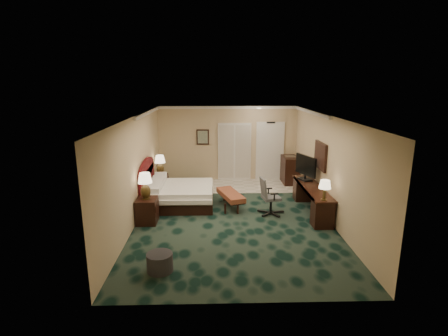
{
  "coord_description": "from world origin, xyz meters",
  "views": [
    {
      "loc": [
        -0.48,
        -8.78,
        3.55
      ],
      "look_at": [
        -0.22,
        0.6,
        1.22
      ],
      "focal_mm": 28.0,
      "sensor_mm": 36.0,
      "label": 1
    }
  ],
  "objects_px": {
    "bed": "(181,195)",
    "ottoman": "(160,262)",
    "tv": "(306,168)",
    "minibar": "(290,170)",
    "nightstand_far": "(161,183)",
    "lamp_near": "(145,186)",
    "nightstand_near": "(147,211)",
    "desk": "(311,199)",
    "lamp_far": "(160,165)",
    "bed_bench": "(231,200)",
    "desk_chair": "(271,196)"
  },
  "relations": [
    {
      "from": "desk",
      "to": "minibar",
      "type": "height_order",
      "value": "minibar"
    },
    {
      "from": "tv",
      "to": "nightstand_near",
      "type": "bearing_deg",
      "value": 176.96
    },
    {
      "from": "ottoman",
      "to": "desk",
      "type": "xyz_separation_m",
      "value": [
        3.75,
        3.04,
        0.18
      ]
    },
    {
      "from": "nightstand_near",
      "to": "lamp_near",
      "type": "relative_size",
      "value": 0.95
    },
    {
      "from": "bed_bench",
      "to": "tv",
      "type": "height_order",
      "value": "tv"
    },
    {
      "from": "bed",
      "to": "desk",
      "type": "bearing_deg",
      "value": -10.28
    },
    {
      "from": "bed_bench",
      "to": "desk",
      "type": "xyz_separation_m",
      "value": [
        2.23,
        -0.46,
        0.15
      ]
    },
    {
      "from": "lamp_far",
      "to": "nightstand_far",
      "type": "bearing_deg",
      "value": -69.24
    },
    {
      "from": "lamp_near",
      "to": "desk_chair",
      "type": "bearing_deg",
      "value": 8.46
    },
    {
      "from": "nightstand_far",
      "to": "bed",
      "type": "bearing_deg",
      "value": -60.61
    },
    {
      "from": "nightstand_far",
      "to": "ottoman",
      "type": "distance_m",
      "value": 5.16
    },
    {
      "from": "lamp_near",
      "to": "tv",
      "type": "relative_size",
      "value": 0.72
    },
    {
      "from": "minibar",
      "to": "lamp_near",
      "type": "bearing_deg",
      "value": -141.87
    },
    {
      "from": "bed",
      "to": "ottoman",
      "type": "distance_m",
      "value": 3.71
    },
    {
      "from": "lamp_near",
      "to": "minibar",
      "type": "relative_size",
      "value": 0.71
    },
    {
      "from": "desk",
      "to": "bed_bench",
      "type": "bearing_deg",
      "value": 168.25
    },
    {
      "from": "desk",
      "to": "tv",
      "type": "distance_m",
      "value": 1.0
    },
    {
      "from": "tv",
      "to": "minibar",
      "type": "xyz_separation_m",
      "value": [
        0.02,
        2.19,
        -0.62
      ]
    },
    {
      "from": "bed_bench",
      "to": "desk",
      "type": "relative_size",
      "value": 0.51
    },
    {
      "from": "nightstand_near",
      "to": "desk",
      "type": "bearing_deg",
      "value": 8.2
    },
    {
      "from": "lamp_near",
      "to": "ottoman",
      "type": "height_order",
      "value": "lamp_near"
    },
    {
      "from": "nightstand_near",
      "to": "desk",
      "type": "relative_size",
      "value": 0.25
    },
    {
      "from": "nightstand_near",
      "to": "lamp_near",
      "type": "xyz_separation_m",
      "value": [
        -0.01,
        0.02,
        0.66
      ]
    },
    {
      "from": "nightstand_near",
      "to": "nightstand_far",
      "type": "relative_size",
      "value": 1.18
    },
    {
      "from": "bed_bench",
      "to": "ottoman",
      "type": "xyz_separation_m",
      "value": [
        -1.52,
        -3.5,
        -0.04
      ]
    },
    {
      "from": "lamp_far",
      "to": "desk_chair",
      "type": "distance_m",
      "value": 4.03
    },
    {
      "from": "tv",
      "to": "bed",
      "type": "bearing_deg",
      "value": 160.45
    },
    {
      "from": "ottoman",
      "to": "bed",
      "type": "bearing_deg",
      "value": 88.85
    },
    {
      "from": "bed",
      "to": "minibar",
      "type": "relative_size",
      "value": 1.94
    },
    {
      "from": "desk_chair",
      "to": "ottoman",
      "type": "bearing_deg",
      "value": -142.13
    },
    {
      "from": "lamp_far",
      "to": "tv",
      "type": "xyz_separation_m",
      "value": [
        4.45,
        -1.43,
        0.23
      ]
    },
    {
      "from": "bed_bench",
      "to": "desk_chair",
      "type": "xyz_separation_m",
      "value": [
        1.08,
        -0.59,
        0.3
      ]
    },
    {
      "from": "lamp_near",
      "to": "bed_bench",
      "type": "relative_size",
      "value": 0.53
    },
    {
      "from": "bed",
      "to": "nightstand_far",
      "type": "xyz_separation_m",
      "value": [
        -0.79,
        1.41,
        -0.02
      ]
    },
    {
      "from": "nightstand_near",
      "to": "lamp_far",
      "type": "relative_size",
      "value": 0.97
    },
    {
      "from": "nightstand_near",
      "to": "bed_bench",
      "type": "bearing_deg",
      "value": 26.58
    },
    {
      "from": "desk",
      "to": "minibar",
      "type": "relative_size",
      "value": 2.63
    },
    {
      "from": "tv",
      "to": "desk_chair",
      "type": "height_order",
      "value": "tv"
    },
    {
      "from": "lamp_far",
      "to": "nightstand_near",
      "type": "bearing_deg",
      "value": -88.93
    },
    {
      "from": "bed_bench",
      "to": "lamp_far",
      "type": "bearing_deg",
      "value": 126.23
    },
    {
      "from": "ottoman",
      "to": "desk_chair",
      "type": "distance_m",
      "value": 3.91
    },
    {
      "from": "bed_bench",
      "to": "ottoman",
      "type": "height_order",
      "value": "bed_bench"
    },
    {
      "from": "tv",
      "to": "minibar",
      "type": "distance_m",
      "value": 2.27
    },
    {
      "from": "bed_bench",
      "to": "tv",
      "type": "bearing_deg",
      "value": -12.22
    },
    {
      "from": "nightstand_near",
      "to": "desk_chair",
      "type": "height_order",
      "value": "desk_chair"
    },
    {
      "from": "nightstand_near",
      "to": "tv",
      "type": "height_order",
      "value": "tv"
    },
    {
      "from": "nightstand_far",
      "to": "lamp_near",
      "type": "bearing_deg",
      "value": -89.41
    },
    {
      "from": "bed_bench",
      "to": "desk_chair",
      "type": "relative_size",
      "value": 1.25
    },
    {
      "from": "nightstand_near",
      "to": "minibar",
      "type": "xyz_separation_m",
      "value": [
        4.42,
        3.5,
        0.16
      ]
    },
    {
      "from": "bed",
      "to": "minibar",
      "type": "distance_m",
      "value": 4.27
    }
  ]
}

